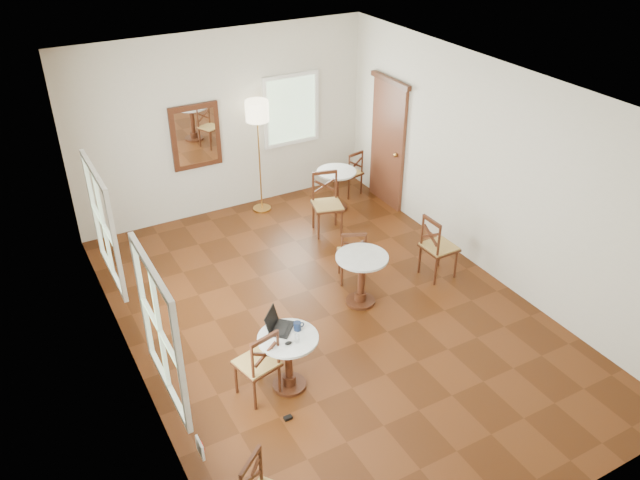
# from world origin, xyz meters

# --- Properties ---
(ground) EXTENTS (7.00, 7.00, 0.00)m
(ground) POSITION_xyz_m (0.00, 0.00, 0.00)
(ground) COLOR #4F240D
(ground) RESTS_ON ground
(room_shell) EXTENTS (5.02, 7.02, 3.01)m
(room_shell) POSITION_xyz_m (-0.06, 0.27, 1.89)
(room_shell) COLOR beige
(room_shell) RESTS_ON ground
(cafe_table_near) EXTENTS (0.67, 0.67, 0.71)m
(cafe_table_near) POSITION_xyz_m (-1.07, -0.91, 0.44)
(cafe_table_near) COLOR #442011
(cafe_table_near) RESTS_ON ground
(cafe_table_mid) EXTENTS (0.69, 0.69, 0.73)m
(cafe_table_mid) POSITION_xyz_m (0.49, 0.06, 0.45)
(cafe_table_mid) COLOR #442011
(cafe_table_mid) RESTS_ON ground
(cafe_table_back) EXTENTS (0.66, 0.66, 0.70)m
(cafe_table_back) POSITION_xyz_m (1.57, 2.57, 0.43)
(cafe_table_back) COLOR #442011
(cafe_table_back) RESTS_ON ground
(chair_near_a) EXTENTS (0.51, 0.51, 0.91)m
(chair_near_a) POSITION_xyz_m (-1.42, -0.87, 0.45)
(chair_near_a) COLOR #442011
(chair_near_a) RESTS_ON ground
(chair_mid_a) EXTENTS (0.51, 0.51, 0.84)m
(chair_mid_a) POSITION_xyz_m (0.67, 0.58, 0.42)
(chair_mid_a) COLOR #442011
(chair_mid_a) RESTS_ON ground
(chair_mid_b) EXTENTS (0.45, 0.45, 0.96)m
(chair_mid_b) POSITION_xyz_m (1.78, 0.09, 0.48)
(chair_mid_b) COLOR #442011
(chair_mid_b) RESTS_ON ground
(chair_back_a) EXTENTS (0.46, 0.46, 0.84)m
(chair_back_a) POSITION_xyz_m (2.06, 2.93, 0.42)
(chair_back_a) COLOR #442011
(chair_back_a) RESTS_ON ground
(chair_back_b) EXTENTS (0.56, 0.56, 0.99)m
(chair_back_b) POSITION_xyz_m (1.05, 1.96, 0.49)
(chair_back_b) COLOR #442011
(chair_back_b) RESTS_ON ground
(floor_lamp) EXTENTS (0.37, 0.37, 1.92)m
(floor_lamp) POSITION_xyz_m (0.44, 3.15, 1.63)
(floor_lamp) COLOR #BF8C3F
(floor_lamp) RESTS_ON ground
(laptop) EXTENTS (0.40, 0.40, 0.22)m
(laptop) POSITION_xyz_m (-1.10, -0.72, 0.76)
(laptop) COLOR black
(laptop) RESTS_ON cafe_table_near
(mouse) EXTENTS (0.09, 0.07, 0.03)m
(mouse) POSITION_xyz_m (-1.11, -1.01, 0.73)
(mouse) COLOR black
(mouse) RESTS_ON cafe_table_near
(navy_mug) EXTENTS (0.13, 0.08, 0.10)m
(navy_mug) POSITION_xyz_m (-0.91, -0.84, 0.76)
(navy_mug) COLOR #0F1A35
(navy_mug) RESTS_ON cafe_table_near
(water_glass) EXTENTS (0.06, 0.06, 0.10)m
(water_glass) POSITION_xyz_m (-1.01, -1.02, 0.76)
(water_glass) COLOR white
(water_glass) RESTS_ON cafe_table_near
(power_adapter) EXTENTS (0.09, 0.05, 0.04)m
(power_adapter) POSITION_xyz_m (-1.31, -1.35, 0.02)
(power_adapter) COLOR black
(power_adapter) RESTS_ON ground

